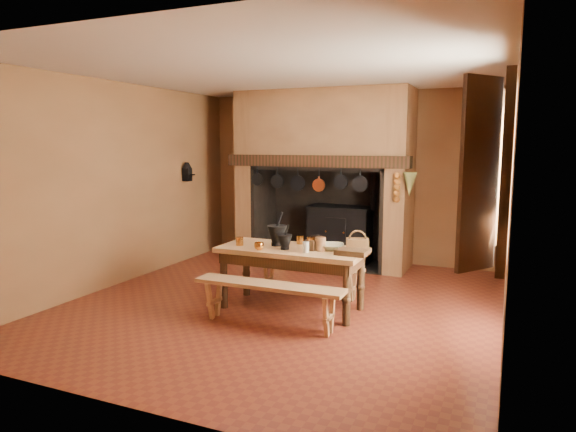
% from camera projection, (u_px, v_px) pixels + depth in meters
% --- Properties ---
extents(floor, '(5.50, 5.50, 0.00)m').
position_uv_depth(floor, '(283.00, 304.00, 6.32)').
color(floor, maroon).
rests_on(floor, ground).
extents(ceiling, '(5.50, 5.50, 0.00)m').
position_uv_depth(ceiling, '(283.00, 70.00, 5.93)').
color(ceiling, silver).
rests_on(ceiling, back_wall).
extents(back_wall, '(5.00, 0.02, 2.80)m').
position_uv_depth(back_wall, '(349.00, 177.00, 8.62)').
color(back_wall, '#906039').
rests_on(back_wall, floor).
extents(wall_left, '(0.02, 5.50, 2.80)m').
position_uv_depth(wall_left, '(118.00, 184.00, 7.10)').
color(wall_left, '#906039').
rests_on(wall_left, floor).
extents(wall_right, '(0.02, 5.50, 2.80)m').
position_uv_depth(wall_right, '(510.00, 200.00, 5.14)').
color(wall_right, '#906039').
rests_on(wall_right, floor).
extents(wall_front, '(5.00, 0.02, 2.80)m').
position_uv_depth(wall_front, '(125.00, 223.00, 3.62)').
color(wall_front, '#906039').
rests_on(wall_front, floor).
extents(chimney_breast, '(2.95, 0.96, 2.80)m').
position_uv_depth(chimney_breast, '(324.00, 153.00, 8.28)').
color(chimney_breast, '#906039').
rests_on(chimney_breast, floor).
extents(iron_range, '(1.12, 0.55, 1.60)m').
position_uv_depth(iron_range, '(340.00, 233.00, 8.49)').
color(iron_range, black).
rests_on(iron_range, floor).
extents(hearth_pans, '(0.51, 0.62, 0.20)m').
position_uv_depth(hearth_pans, '(279.00, 254.00, 8.73)').
color(hearth_pans, '#C1792C').
rests_on(hearth_pans, floor).
extents(hanging_pans, '(1.92, 0.29, 0.27)m').
position_uv_depth(hanging_pans, '(310.00, 183.00, 7.91)').
color(hanging_pans, black).
rests_on(hanging_pans, chimney_breast).
extents(onion_string, '(0.12, 0.10, 0.46)m').
position_uv_depth(onion_string, '(397.00, 188.00, 7.37)').
color(onion_string, '#B66621').
rests_on(onion_string, chimney_breast).
extents(herb_bunch, '(0.20, 0.20, 0.35)m').
position_uv_depth(herb_bunch, '(410.00, 185.00, 7.29)').
color(herb_bunch, brown).
rests_on(herb_bunch, chimney_breast).
extents(window, '(0.39, 1.75, 1.76)m').
position_uv_depth(window, '(495.00, 171.00, 4.79)').
color(window, white).
rests_on(window, wall_right).
extents(wall_coffee_mill, '(0.23, 0.16, 0.31)m').
position_uv_depth(wall_coffee_mill, '(187.00, 170.00, 8.47)').
color(wall_coffee_mill, black).
rests_on(wall_coffee_mill, wall_left).
extents(work_table, '(1.71, 0.76, 0.74)m').
position_uv_depth(work_table, '(292.00, 257.00, 6.04)').
color(work_table, '#AE864F').
rests_on(work_table, floor).
extents(bench_front, '(1.68, 0.29, 0.47)m').
position_uv_depth(bench_front, '(269.00, 294.00, 5.51)').
color(bench_front, '#AE864F').
rests_on(bench_front, floor).
extents(bench_back, '(1.43, 0.25, 0.40)m').
position_uv_depth(bench_back, '(310.00, 273.00, 6.62)').
color(bench_back, '#AE864F').
rests_on(bench_back, floor).
extents(mortar_large, '(0.24, 0.24, 0.41)m').
position_uv_depth(mortar_large, '(277.00, 234.00, 6.14)').
color(mortar_large, black).
rests_on(mortar_large, work_table).
extents(mortar_small, '(0.17, 0.17, 0.29)m').
position_uv_depth(mortar_small, '(285.00, 241.00, 5.92)').
color(mortar_small, black).
rests_on(mortar_small, work_table).
extents(coffee_grinder, '(0.17, 0.13, 0.19)m').
position_uv_depth(coffee_grinder, '(311.00, 244.00, 5.88)').
color(coffee_grinder, '#341C10').
rests_on(coffee_grinder, work_table).
extents(brass_mug_a, '(0.11, 0.11, 0.10)m').
position_uv_depth(brass_mug_a, '(240.00, 241.00, 6.16)').
color(brass_mug_a, '#C1792C').
rests_on(brass_mug_a, work_table).
extents(brass_mug_b, '(0.12, 0.12, 0.10)m').
position_uv_depth(brass_mug_b, '(300.00, 240.00, 6.25)').
color(brass_mug_b, '#C1792C').
rests_on(brass_mug_b, work_table).
extents(mixing_bowl, '(0.35, 0.35, 0.07)m').
position_uv_depth(mixing_bowl, '(332.00, 247.00, 5.91)').
color(mixing_bowl, beige).
rests_on(mixing_bowl, work_table).
extents(stoneware_crock, '(0.14, 0.14, 0.16)m').
position_uv_depth(stoneware_crock, '(320.00, 244.00, 5.85)').
color(stoneware_crock, brown).
rests_on(stoneware_crock, work_table).
extents(glass_jar, '(0.07, 0.07, 0.12)m').
position_uv_depth(glass_jar, '(306.00, 247.00, 5.76)').
color(glass_jar, beige).
rests_on(glass_jar, work_table).
extents(wicker_basket, '(0.30, 0.25, 0.24)m').
position_uv_depth(wicker_basket, '(357.00, 244.00, 5.83)').
color(wicker_basket, '#4A2C16').
rests_on(wicker_basket, work_table).
extents(wooden_tray, '(0.36, 0.26, 0.06)m').
position_uv_depth(wooden_tray, '(352.00, 252.00, 5.65)').
color(wooden_tray, '#341C10').
rests_on(wooden_tray, work_table).
extents(brass_cup, '(0.13, 0.13, 0.09)m').
position_uv_depth(brass_cup, '(259.00, 246.00, 5.90)').
color(brass_cup, '#C1792C').
rests_on(brass_cup, work_table).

